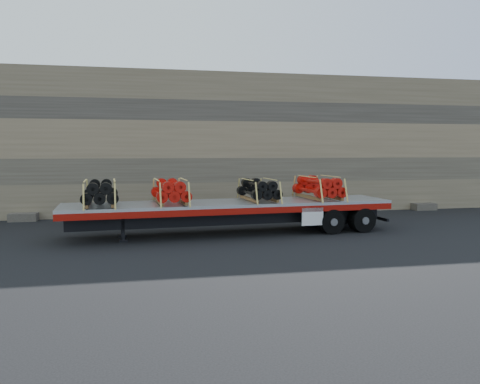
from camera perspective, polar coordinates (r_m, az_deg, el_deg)
The scene contains 7 objects.
ground at distance 18.15m, azimuth -3.11°, elevation -4.96°, with size 120.00×120.00×0.00m, color black.
rock_wall at distance 24.32m, azimuth -5.40°, elevation 5.83°, with size 44.00×3.00×7.00m, color #7A6B54.
trailer at distance 17.77m, azimuth -1.15°, elevation -3.15°, with size 12.34×2.37×1.23m, color #B8BBC0, non-canonical shape.
bundle_front at distance 17.12m, azimuth -16.67°, elevation -0.16°, with size 1.20×2.40×0.85m, color black, non-canonical shape.
bundle_midfront at distance 17.24m, azimuth -8.49°, elevation 0.02°, with size 1.19×2.39×0.85m, color red, non-canonical shape.
bundle_midrear at distance 17.96m, azimuth 2.27°, elevation 0.20°, with size 1.13×2.26×0.80m, color black, non-canonical shape.
bundle_rear at distance 18.87m, azimuth 9.54°, elevation 0.47°, with size 1.23×2.46×0.87m, color red, non-canonical shape.
Camera 1 is at (-2.61, -17.68, 3.14)m, focal length 35.00 mm.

